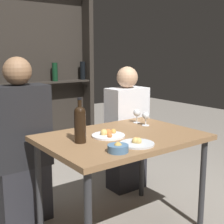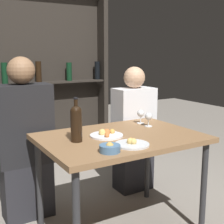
% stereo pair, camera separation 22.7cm
% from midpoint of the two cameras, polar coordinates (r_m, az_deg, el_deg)
% --- Properties ---
extents(dining_table, '(1.12, 0.79, 0.73)m').
position_cam_midpoint_polar(dining_table, '(2.23, 4.50, -6.10)').
color(dining_table, olive).
rests_on(dining_table, ground_plane).
extents(wine_rack_wall, '(1.79, 0.21, 2.38)m').
position_cam_midpoint_polar(wine_rack_wall, '(3.82, -11.95, 8.98)').
color(wine_rack_wall, '#28231E').
rests_on(wine_rack_wall, ground_plane).
extents(wine_bottle, '(0.08, 0.08, 0.29)m').
position_cam_midpoint_polar(wine_bottle, '(2.03, -3.39, -1.84)').
color(wine_bottle, black).
rests_on(wine_bottle, dining_table).
extents(wine_glass_0, '(0.06, 0.06, 0.11)m').
position_cam_midpoint_polar(wine_glass_0, '(2.58, 7.79, -0.40)').
color(wine_glass_0, silver).
rests_on(wine_glass_0, dining_table).
extents(wine_glass_1, '(0.06, 0.06, 0.11)m').
position_cam_midpoint_polar(wine_glass_1, '(2.49, 9.32, -0.94)').
color(wine_glass_1, silver).
rests_on(wine_glass_1, dining_table).
extents(food_plate_0, '(0.22, 0.22, 0.05)m').
position_cam_midpoint_polar(food_plate_0, '(1.99, 6.93, -5.75)').
color(food_plate_0, silver).
rests_on(food_plate_0, dining_table).
extents(food_plate_1, '(0.23, 0.23, 0.05)m').
position_cam_midpoint_polar(food_plate_1, '(2.18, 1.95, -4.17)').
color(food_plate_1, white).
rests_on(food_plate_1, dining_table).
extents(snack_bowl, '(0.13, 0.13, 0.06)m').
position_cam_midpoint_polar(snack_bowl, '(1.84, 3.14, -6.67)').
color(snack_bowl, '#4C7299').
rests_on(snack_bowl, dining_table).
extents(seated_person_left, '(0.42, 0.22, 1.28)m').
position_cam_midpoint_polar(seated_person_left, '(2.50, -13.14, -5.81)').
color(seated_person_left, '#26262B').
rests_on(seated_person_left, ground_plane).
extents(seated_person_right, '(0.38, 0.22, 1.18)m').
position_cam_midpoint_polar(seated_person_right, '(2.97, 6.17, -3.87)').
color(seated_person_right, '#26262B').
rests_on(seated_person_right, ground_plane).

